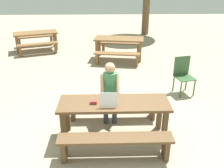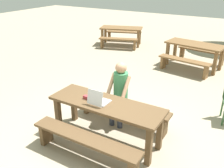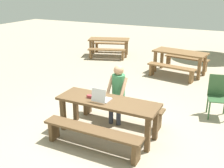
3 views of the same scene
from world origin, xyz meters
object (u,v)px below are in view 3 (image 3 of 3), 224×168
at_px(small_pouch, 90,96).
at_px(plastic_chair, 218,95).
at_px(picnic_table_rear, 109,42).
at_px(picnic_table_front, 108,106).
at_px(person_seated, 118,90).
at_px(picnic_table_mid, 180,55).
at_px(laptop, 101,98).

distance_m(small_pouch, plastic_chair, 2.95).
xyz_separation_m(plastic_chair, picnic_table_rear, (-4.79, 3.99, 0.11)).
xyz_separation_m(picnic_table_front, person_seated, (-0.06, 0.59, 0.11)).
bearing_deg(picnic_table_front, picnic_table_rear, 116.60).
bearing_deg(picnic_table_mid, small_pouch, -90.02).
height_order(laptop, plastic_chair, laptop).
xyz_separation_m(person_seated, picnic_table_mid, (0.41, 4.04, -0.10)).
bearing_deg(small_pouch, laptop, -8.14).
height_order(picnic_table_front, person_seated, person_seated).
bearing_deg(plastic_chair, picnic_table_front, -148.20).
height_order(picnic_table_front, plastic_chair, plastic_chair).
height_order(picnic_table_mid, picnic_table_rear, picnic_table_mid).
distance_m(person_seated, plastic_chair, 2.31).
height_order(plastic_chair, picnic_table_mid, plastic_chair).
distance_m(small_pouch, picnic_table_mid, 4.74).
height_order(picnic_table_front, picnic_table_mid, picnic_table_mid).
bearing_deg(small_pouch, picnic_table_front, 7.08).
bearing_deg(person_seated, picnic_table_front, -84.14).
relative_size(picnic_table_front, plastic_chair, 2.13).
distance_m(person_seated, picnic_table_mid, 4.06).
height_order(person_seated, picnic_table_mid, person_seated).
bearing_deg(picnic_table_rear, picnic_table_front, -81.86).
xyz_separation_m(laptop, picnic_table_mid, (0.45, 4.72, -0.17)).
bearing_deg(laptop, small_pouch, -6.82).
relative_size(person_seated, picnic_table_rear, 0.70).
bearing_deg(laptop, picnic_table_mid, -94.09).
bearing_deg(plastic_chair, picnic_table_rear, 126.94).
relative_size(laptop, small_pouch, 2.84).
distance_m(picnic_table_front, laptop, 0.23).
distance_m(person_seated, picnic_table_rear, 5.99).
xyz_separation_m(picnic_table_mid, picnic_table_rear, (-3.28, 1.22, -0.04)).
bearing_deg(picnic_table_rear, small_pouch, -85.00).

